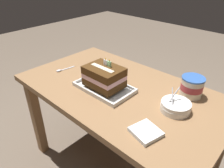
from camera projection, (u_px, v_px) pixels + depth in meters
name	position (u px, v px, depth m)	size (l,w,h in m)	color
ground_plane	(118.00, 166.00, 1.60)	(8.00, 8.00, 0.00)	#6B5B4C
dining_table	(119.00, 101.00, 1.30)	(1.23, 0.71, 0.69)	olive
foil_tray	(104.00, 88.00, 1.24)	(0.34, 0.21, 0.02)	silver
birthday_cake	(104.00, 76.00, 1.20)	(0.21, 0.16, 0.16)	#482C12
bowl_stack	(176.00, 106.00, 1.05)	(0.15, 0.15, 0.12)	white
ice_cream_tub	(192.00, 87.00, 1.15)	(0.12, 0.12, 0.11)	silver
serving_spoon_near_tray	(61.00, 70.00, 1.44)	(0.04, 0.14, 0.01)	silver
napkin_pile	(146.00, 132.00, 0.91)	(0.14, 0.14, 0.02)	white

